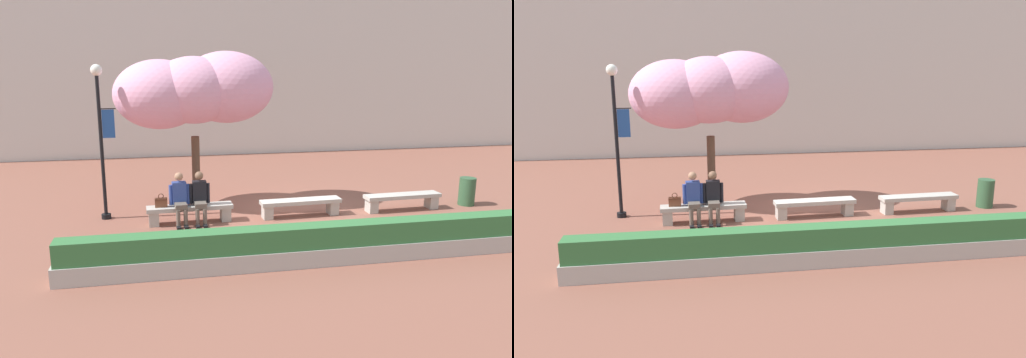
{
  "view_description": "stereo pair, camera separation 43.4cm",
  "coord_description": "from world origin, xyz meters",
  "views": [
    {
      "loc": [
        -3.57,
        -11.99,
        3.85
      ],
      "look_at": [
        -1.14,
        0.2,
        1.0
      ],
      "focal_mm": 35.0,
      "sensor_mm": 36.0,
      "label": 1
    },
    {
      "loc": [
        -3.15,
        -12.07,
        3.85
      ],
      "look_at": [
        -1.14,
        0.2,
        1.0
      ],
      "focal_mm": 35.0,
      "sensor_mm": 36.0,
      "label": 2
    }
  ],
  "objects": [
    {
      "name": "person_seated_left",
      "position": [
        -3.1,
        -0.05,
        0.7
      ],
      "size": [
        0.51,
        0.7,
        1.29
      ],
      "color": "black",
      "rests_on": "ground"
    },
    {
      "name": "lamp_post_with_banner",
      "position": [
        -4.93,
        0.78,
        2.33
      ],
      "size": [
        0.54,
        0.28,
        3.87
      ],
      "color": "black",
      "rests_on": "ground"
    },
    {
      "name": "stone_bench_near_west",
      "position": [
        0.0,
        0.0,
        0.31
      ],
      "size": [
        2.13,
        0.49,
        0.45
      ],
      "color": "#ADA89E",
      "rests_on": "ground"
    },
    {
      "name": "building_facade",
      "position": [
        0.0,
        11.47,
        4.11
      ],
      "size": [
        28.0,
        4.0,
        8.21
      ],
      "primitive_type": "cube",
      "color": "beige",
      "rests_on": "ground"
    },
    {
      "name": "handbag",
      "position": [
        -3.55,
        -0.01,
        0.58
      ],
      "size": [
        0.3,
        0.15,
        0.34
      ],
      "color": "brown",
      "rests_on": "stone_bench_west_end"
    },
    {
      "name": "stone_bench_west_end",
      "position": [
        -2.85,
        0.0,
        0.31
      ],
      "size": [
        2.13,
        0.49,
        0.45
      ],
      "color": "#ADA89E",
      "rests_on": "ground"
    },
    {
      "name": "ground_plane",
      "position": [
        0.0,
        0.0,
        0.0
      ],
      "size": [
        100.0,
        100.0,
        0.0
      ],
      "primitive_type": "plane",
      "color": "brown"
    },
    {
      "name": "stone_bench_center",
      "position": [
        2.85,
        0.0,
        0.31
      ],
      "size": [
        2.13,
        0.49,
        0.45
      ],
      "color": "#ADA89E",
      "rests_on": "ground"
    },
    {
      "name": "person_seated_right",
      "position": [
        -2.61,
        -0.05,
        0.7
      ],
      "size": [
        0.51,
        0.68,
        1.29
      ],
      "color": "black",
      "rests_on": "ground"
    },
    {
      "name": "trash_bin",
      "position": [
        4.88,
        0.13,
        0.39
      ],
      "size": [
        0.44,
        0.44,
        0.78
      ],
      "primitive_type": "cylinder",
      "color": "#2D5133",
      "rests_on": "ground"
    },
    {
      "name": "cherry_tree_main",
      "position": [
        -2.55,
        1.48,
        3.18
      ],
      "size": [
        4.26,
        2.35,
        4.22
      ],
      "color": "#513828",
      "rests_on": "ground"
    },
    {
      "name": "planter_hedge_foreground",
      "position": [
        0.0,
        -3.11,
        0.39
      ],
      "size": [
        11.08,
        0.5,
        0.8
      ],
      "color": "#ADA89E",
      "rests_on": "ground"
    }
  ]
}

